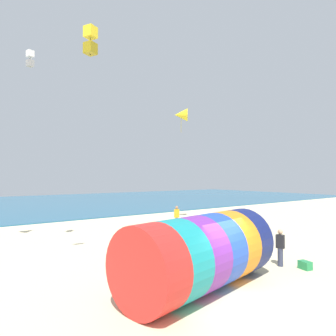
# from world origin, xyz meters

# --- Properties ---
(ground_plane) EXTENTS (120.00, 120.00, 0.00)m
(ground_plane) POSITION_xyz_m (0.00, 0.00, 0.00)
(ground_plane) COLOR beige
(sea) EXTENTS (120.00, 40.00, 0.10)m
(sea) POSITION_xyz_m (0.00, 40.69, 0.05)
(sea) COLOR #236084
(sea) RESTS_ON ground
(giant_inflatable_tube) EXTENTS (6.83, 3.82, 2.69)m
(giant_inflatable_tube) POSITION_xyz_m (-0.53, 1.14, 1.35)
(giant_inflatable_tube) COLOR red
(giant_inflatable_tube) RESTS_ON ground
(kite_handler) EXTENTS (0.32, 0.41, 1.68)m
(kite_handler) POSITION_xyz_m (4.34, 1.06, 0.85)
(kite_handler) COLOR #383D56
(kite_handler) RESTS_ON ground
(kite_white_box) EXTENTS (0.40, 0.40, 0.95)m
(kite_white_box) POSITION_xyz_m (-4.39, 10.85, 10.68)
(kite_white_box) COLOR white
(kite_yellow_delta) EXTENTS (1.65, 1.65, 2.18)m
(kite_yellow_delta) POSITION_xyz_m (9.02, 14.01, 9.71)
(kite_yellow_delta) COLOR yellow
(kite_yellow_box) EXTENTS (0.53, 0.53, 1.14)m
(kite_yellow_box) POSITION_xyz_m (-3.68, 3.93, 9.34)
(kite_yellow_box) COLOR yellow
(bystander_near_water) EXTENTS (0.38, 0.26, 1.78)m
(bystander_near_water) POSITION_xyz_m (6.69, 11.71, 0.92)
(bystander_near_water) COLOR #726651
(bystander_near_water) RESTS_ON ground
(cooler_box) EXTENTS (0.47, 0.59, 0.36)m
(cooler_box) POSITION_xyz_m (4.80, 0.14, 0.18)
(cooler_box) COLOR #268C4C
(cooler_box) RESTS_ON ground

